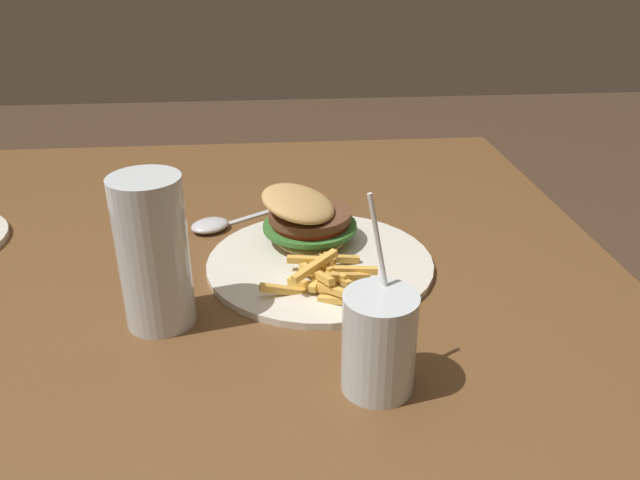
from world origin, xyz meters
The scene contains 5 objects.
dining_table centered at (0.00, 0.00, 0.62)m, with size 1.20×1.38×0.74m.
meal_plate_near centered at (0.05, -0.25, 0.77)m, with size 0.32×0.32×0.10m.
beer_glass centered at (-0.09, -0.06, 0.83)m, with size 0.08×0.08×0.19m.
juice_glass centered at (-0.24, -0.30, 0.79)m, with size 0.08×0.08×0.21m.
spoon centered at (0.16, -0.10, 0.75)m, with size 0.13×0.18×0.02m.
Camera 1 is at (-0.75, -0.19, 1.17)m, focal length 35.00 mm.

